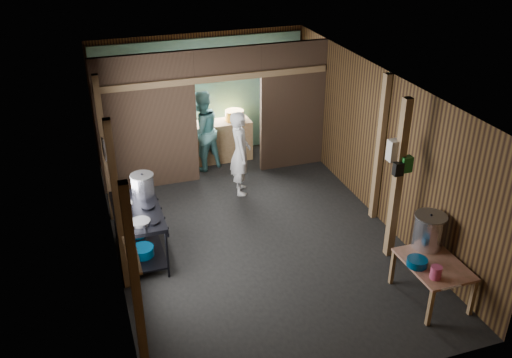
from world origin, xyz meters
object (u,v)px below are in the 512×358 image
object	(u,v)px
gas_range	(139,233)
pink_bucket	(436,272)
cook	(240,153)
stock_pot	(429,232)
stove_pot_large	(143,185)
yellow_tub	(235,115)
prep_table	(431,281)

from	to	relation	value
gas_range	pink_bucket	xyz separation A→B (m)	(3.53, -2.59, 0.26)
pink_bucket	cook	size ratio (longest dim) A/B	0.11
stock_pot	stove_pot_large	bearing A→B (deg)	147.37
pink_bucket	cook	xyz separation A→B (m)	(-1.41, 4.15, 0.12)
cook	yellow_tub	bearing A→B (deg)	-2.09
prep_table	gas_range	bearing A→B (deg)	148.12
cook	gas_range	bearing A→B (deg)	136.91
prep_table	stock_pot	world-z (taller)	stock_pot
stock_pot	pink_bucket	distance (m)	0.77
pink_bucket	yellow_tub	size ratio (longest dim) A/B	0.46
stock_pot	yellow_tub	distance (m)	5.18
yellow_tub	stove_pot_large	bearing A→B (deg)	-130.95
stove_pot_large	pink_bucket	bearing A→B (deg)	-42.13
gas_range	cook	size ratio (longest dim) A/B	0.89
stove_pot_large	yellow_tub	world-z (taller)	stove_pot_large
gas_range	yellow_tub	xyz separation A→B (m)	(2.46, 3.08, 0.53)
stock_pot	cook	size ratio (longest dim) A/B	0.33
stock_pot	pink_bucket	world-z (taller)	stock_pot
gas_range	cook	bearing A→B (deg)	36.30
gas_range	stock_pot	size ratio (longest dim) A/B	2.74
stove_pot_large	cook	xyz separation A→B (m)	(1.95, 1.11, -0.21)
gas_range	prep_table	size ratio (longest dim) A/B	1.43
yellow_tub	prep_table	bearing A→B (deg)	-76.94
gas_range	pink_bucket	size ratio (longest dim) A/B	8.09
stove_pot_large	prep_table	bearing A→B (deg)	-37.85
pink_bucket	yellow_tub	xyz separation A→B (m)	(-1.07, 5.67, 0.27)
prep_table	stock_pot	size ratio (longest dim) A/B	1.92
stock_pot	yellow_tub	xyz separation A→B (m)	(-1.39, 4.99, 0.12)
cook	prep_table	bearing A→B (deg)	-146.95
stove_pot_large	pink_bucket	size ratio (longest dim) A/B	2.06
prep_table	yellow_tub	size ratio (longest dim) A/B	2.59
gas_range	prep_table	bearing A→B (deg)	-31.88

